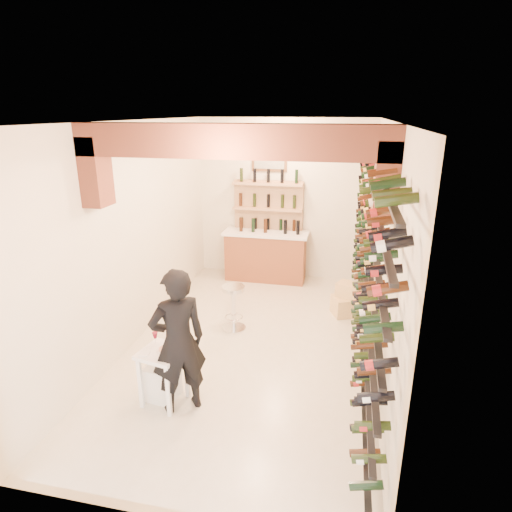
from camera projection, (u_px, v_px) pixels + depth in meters
The scene contains 11 objects.
ground at pixel (252, 344), 6.47m from camera, with size 6.00×6.00×0.00m, color beige.
room_shell at pixel (247, 199), 5.51m from camera, with size 3.52×6.02×3.21m.
wine_rack at pixel (365, 253), 5.67m from camera, with size 0.32×5.70×2.56m.
back_counter at pixel (266, 254), 8.81m from camera, with size 1.70×0.62×1.29m.
back_shelving at pixel (268, 221), 8.83m from camera, with size 1.40×0.31×2.73m.
tasting_table at pixel (163, 360), 5.03m from camera, with size 0.56×0.56×0.84m.
white_stool at pixel (162, 381), 5.22m from camera, with size 0.35×0.35×0.43m, color white.
person at pixel (178, 342), 4.82m from camera, with size 0.64×0.42×1.75m, color black.
chrome_barstool at pixel (234, 305), 6.80m from camera, with size 0.38×0.38×0.73m.
crate_lower at pixel (349, 306), 7.37m from camera, with size 0.54×0.38×0.32m, color tan.
crate_upper at pixel (350, 290), 7.28m from camera, with size 0.42×0.29×0.24m, color tan.
Camera 1 is at (1.25, -5.56, 3.33)m, focal length 30.32 mm.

